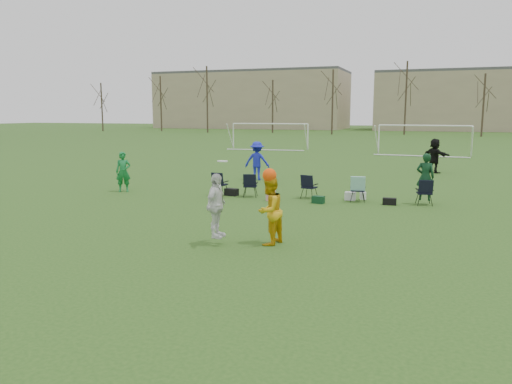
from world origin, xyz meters
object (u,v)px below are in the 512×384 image
at_px(fielder_blue, 257,161).
at_px(goal_mid, 424,131).
at_px(center_contest, 249,208).
at_px(fielder_black, 435,156).
at_px(fielder_green_near, 123,172).
at_px(goal_left, 270,129).

height_order(fielder_blue, goal_mid, goal_mid).
bearing_deg(goal_mid, center_contest, -92.21).
bearing_deg(fielder_black, fielder_green_near, 88.74).
relative_size(fielder_blue, center_contest, 0.89).
height_order(fielder_blue, fielder_black, fielder_black).
distance_m(fielder_black, goal_mid, 12.98).
xyz_separation_m(fielder_blue, fielder_black, (8.55, 6.41, 0.00)).
distance_m(fielder_blue, goal_left, 22.29).
distance_m(fielder_green_near, fielder_black, 17.54).
relative_size(goal_left, goal_mid, 1.00).
distance_m(goal_left, goal_mid, 14.14).
xyz_separation_m(fielder_green_near, goal_left, (-2.23, 26.97, 1.05)).
bearing_deg(fielder_blue, fielder_black, -149.93).
bearing_deg(goal_left, fielder_black, -49.90).
distance_m(fielder_blue, fielder_black, 10.69).
bearing_deg(fielder_blue, goal_left, -80.07).
distance_m(fielder_green_near, center_contest, 10.56).
distance_m(fielder_green_near, goal_left, 27.08).
bearing_deg(goal_left, fielder_blue, -78.25).
distance_m(fielder_green_near, fielder_blue, 7.03).
bearing_deg(center_contest, fielder_green_near, 142.26).
relative_size(fielder_green_near, center_contest, 0.79).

